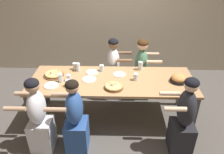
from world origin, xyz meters
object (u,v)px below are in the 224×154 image
at_px(drinking_glass_c, 78,67).
at_px(diner_far_midright, 141,71).
at_px(empty_plate_c, 89,79).
at_px(diner_near_left, 39,118).
at_px(diner_near_midleft, 75,120).
at_px(skillet_bowl, 179,79).
at_px(pizza_board_second, 114,86).
at_px(empty_plate_d, 51,85).
at_px(drinking_glass_b, 140,66).
at_px(pizza_board_main, 54,74).
at_px(drinking_glass_h, 136,77).
at_px(drinking_glass_a, 102,68).
at_px(drinking_glass_e, 68,84).
at_px(drinking_glass_d, 75,67).
at_px(diner_far_center, 113,71).
at_px(empty_plate_b, 119,74).
at_px(drinking_glass_f, 61,79).
at_px(empty_plate_a, 92,72).
at_px(diner_near_right, 184,120).
at_px(drinking_glass_g, 69,78).

bearing_deg(drinking_glass_c, diner_far_midright, 19.29).
height_order(empty_plate_c, diner_near_left, diner_near_left).
bearing_deg(diner_near_midleft, skillet_bowl, -67.21).
height_order(pizza_board_second, drinking_glass_c, drinking_glass_c).
bearing_deg(empty_plate_d, skillet_bowl, 4.86).
bearing_deg(drinking_glass_b, empty_plate_c, -156.62).
relative_size(pizza_board_main, pizza_board_second, 1.14).
xyz_separation_m(empty_plate_d, drinking_glass_h, (1.31, 0.21, 0.05)).
bearing_deg(drinking_glass_a, drinking_glass_h, -27.49).
height_order(skillet_bowl, drinking_glass_e, skillet_bowl).
distance_m(drinking_glass_a, drinking_glass_d, 0.48).
relative_size(pizza_board_main, drinking_glass_h, 2.88).
height_order(pizza_board_second, diner_far_center, diner_far_center).
bearing_deg(empty_plate_b, drinking_glass_e, -153.93).
xyz_separation_m(drinking_glass_b, drinking_glass_e, (-1.15, -0.58, -0.02)).
relative_size(empty_plate_c, empty_plate_d, 1.01).
bearing_deg(drinking_glass_f, drinking_glass_e, -41.50).
bearing_deg(drinking_glass_h, empty_plate_d, -171.08).
height_order(empty_plate_a, diner_near_right, diner_near_right).
relative_size(pizza_board_main, empty_plate_b, 1.60).
relative_size(empty_plate_a, empty_plate_c, 0.93).
xyz_separation_m(drinking_glass_g, drinking_glass_h, (1.06, 0.05, 0.01)).
xyz_separation_m(drinking_glass_a, drinking_glass_g, (-0.50, -0.35, -0.00)).
xyz_separation_m(drinking_glass_f, drinking_glass_h, (1.19, 0.09, -0.00)).
height_order(pizza_board_main, diner_near_left, diner_near_left).
xyz_separation_m(empty_plate_d, drinking_glass_a, (0.75, 0.50, 0.04)).
relative_size(pizza_board_second, drinking_glass_d, 2.40).
relative_size(empty_plate_a, drinking_glass_g, 1.94).
relative_size(empty_plate_c, diner_near_midleft, 0.19).
bearing_deg(drinking_glass_d, drinking_glass_h, -18.22).
distance_m(skillet_bowl, drinking_glass_e, 1.73).
relative_size(pizza_board_main, drinking_glass_f, 2.44).
height_order(drinking_glass_f, diner_near_midleft, diner_near_midleft).
xyz_separation_m(skillet_bowl, drinking_glass_g, (-1.74, -0.01, -0.01)).
xyz_separation_m(empty_plate_b, drinking_glass_h, (0.26, -0.17, 0.05)).
height_order(empty_plate_b, drinking_glass_d, drinking_glass_d).
distance_m(drinking_glass_c, drinking_glass_f, 0.43).
bearing_deg(drinking_glass_d, diner_far_midright, 15.93).
xyz_separation_m(pizza_board_main, pizza_board_second, (1.01, -0.35, 0.00)).
bearing_deg(drinking_glass_f, pizza_board_main, 130.14).
distance_m(empty_plate_b, drinking_glass_b, 0.41).
xyz_separation_m(pizza_board_second, drinking_glass_d, (-0.69, 0.59, 0.02)).
xyz_separation_m(empty_plate_c, drinking_glass_e, (-0.30, -0.21, 0.04)).
bearing_deg(empty_plate_a, drinking_glass_e, -125.52).
bearing_deg(drinking_glass_g, pizza_board_second, -15.27).
height_order(drinking_glass_f, diner_near_right, diner_near_right).
bearing_deg(diner_far_center, empty_plate_d, -46.65).
bearing_deg(diner_near_right, drinking_glass_h, 42.54).
distance_m(pizza_board_main, pizza_board_second, 1.07).
height_order(pizza_board_main, skillet_bowl, skillet_bowl).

